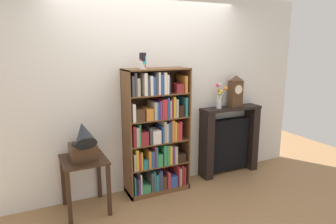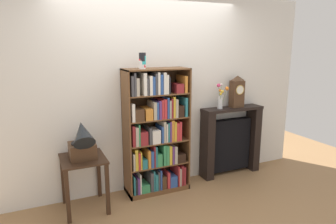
# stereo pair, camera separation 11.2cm
# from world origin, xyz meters

# --- Properties ---
(ground_plane) EXTENTS (7.61, 6.40, 0.02)m
(ground_plane) POSITION_xyz_m (0.00, 0.00, -0.01)
(ground_plane) COLOR #997047
(wall_back) EXTENTS (4.61, 0.08, 2.60)m
(wall_back) POSITION_xyz_m (0.13, 0.34, 1.30)
(wall_back) COLOR silver
(wall_back) RESTS_ON ground
(bookshelf) EXTENTS (0.84, 0.35, 1.65)m
(bookshelf) POSITION_xyz_m (-0.01, 0.12, 0.77)
(bookshelf) COLOR brown
(bookshelf) RESTS_ON ground
(cup_stack) EXTENTS (0.09, 0.09, 0.20)m
(cup_stack) POSITION_xyz_m (-0.19, 0.09, 1.75)
(cup_stack) COLOR white
(cup_stack) RESTS_ON bookshelf
(side_table_left) EXTENTS (0.50, 0.55, 0.65)m
(side_table_left) POSITION_xyz_m (-0.97, 0.03, 0.49)
(side_table_left) COLOR #382316
(side_table_left) RESTS_ON ground
(gramophone) EXTENTS (0.29, 0.44, 0.52)m
(gramophone) POSITION_xyz_m (-0.97, -0.03, 0.87)
(gramophone) COLOR #472D1C
(gramophone) RESTS_ON side_table_left
(fireplace_mantel) EXTENTS (0.95, 0.26, 1.04)m
(fireplace_mantel) POSITION_xyz_m (1.23, 0.19, 0.51)
(fireplace_mantel) COLOR black
(fireplace_mantel) RESTS_ON ground
(mantel_clock) EXTENTS (0.19, 0.14, 0.47)m
(mantel_clock) POSITION_xyz_m (1.29, 0.17, 1.27)
(mantel_clock) COLOR #472D1C
(mantel_clock) RESTS_ON fireplace_mantel
(flower_vase) EXTENTS (0.13, 0.15, 0.36)m
(flower_vase) POSITION_xyz_m (1.01, 0.17, 1.20)
(flower_vase) COLOR silver
(flower_vase) RESTS_ON fireplace_mantel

